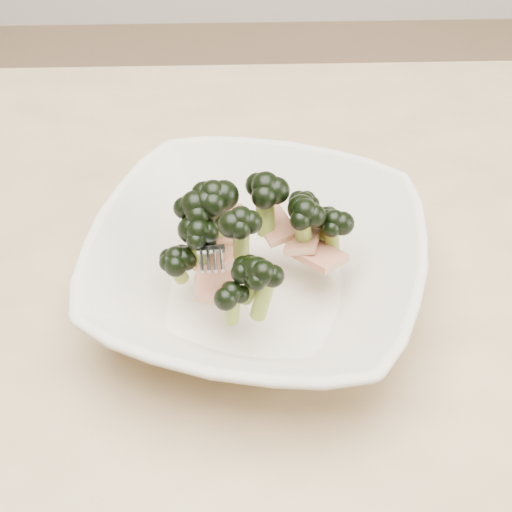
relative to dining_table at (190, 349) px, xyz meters
name	(u,v)px	position (x,y,z in m)	size (l,w,h in m)	color
dining_table	(190,349)	(0.00, 0.00, 0.00)	(1.20, 0.80, 0.75)	tan
broccoli_dish	(255,263)	(0.07, -0.01, 0.14)	(0.36, 0.36, 0.13)	beige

